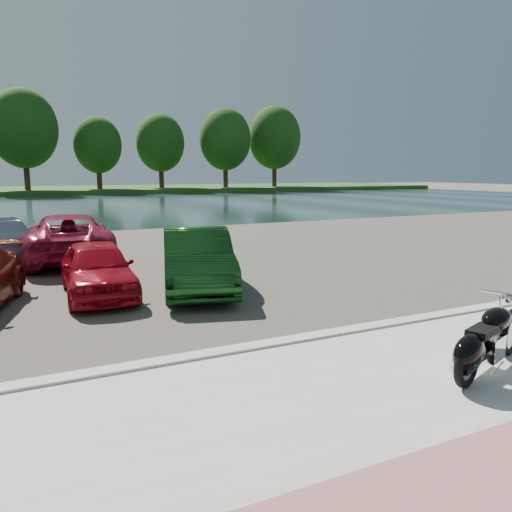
{
  "coord_description": "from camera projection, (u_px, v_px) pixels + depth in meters",
  "views": [
    {
      "loc": [
        -5.03,
        -4.97,
        2.91
      ],
      "look_at": [
        -0.33,
        4.63,
        1.1
      ],
      "focal_mm": 35.0,
      "sensor_mm": 36.0,
      "label": 1
    }
  ],
  "objects": [
    {
      "name": "far_trees",
      "position": [
        85.0,
        137.0,
        65.95
      ],
      "size": [
        70.25,
        10.68,
        12.52
      ],
      "color": "#382114",
      "rests_on": "far_bank"
    },
    {
      "name": "promenade",
      "position": [
        480.0,
        406.0,
        6.17
      ],
      "size": [
        60.0,
        6.0,
        0.1
      ],
      "primitive_type": "cube",
      "color": "#B5B2AB",
      "rests_on": "ground"
    },
    {
      "name": "car_10",
      "position": [
        69.0,
        237.0,
        16.14
      ],
      "size": [
        3.01,
        5.74,
        1.54
      ],
      "primitive_type": "imported",
      "rotation": [
        0.0,
        0.0,
        3.06
      ],
      "color": "maroon",
      "rests_on": "parking_lot"
    },
    {
      "name": "car_4",
      "position": [
        97.0,
        269.0,
        11.61
      ],
      "size": [
        1.69,
        3.84,
        1.29
      ],
      "primitive_type": "imported",
      "rotation": [
        0.0,
        0.0,
        -0.04
      ],
      "color": "#A60B1A",
      "rests_on": "parking_lot"
    },
    {
      "name": "ground",
      "position": [
        420.0,
        380.0,
        7.07
      ],
      "size": [
        200.0,
        200.0,
        0.0
      ],
      "primitive_type": "plane",
      "color": "#595447",
      "rests_on": "ground"
    },
    {
      "name": "river",
      "position": [
        77.0,
        206.0,
        42.48
      ],
      "size": [
        120.0,
        40.0,
        0.0
      ],
      "primitive_type": "cube",
      "color": "#182C2B",
      "rests_on": "ground"
    },
    {
      "name": "far_bank",
      "position": [
        50.0,
        190.0,
        70.76
      ],
      "size": [
        120.0,
        24.0,
        0.6
      ],
      "primitive_type": "cube",
      "color": "#1F4418",
      "rests_on": "ground"
    },
    {
      "name": "kerb",
      "position": [
        338.0,
        334.0,
        8.83
      ],
      "size": [
        60.0,
        0.3,
        0.14
      ],
      "primitive_type": "cube",
      "color": "#B5B2AB",
      "rests_on": "ground"
    },
    {
      "name": "car_5",
      "position": [
        197.0,
        259.0,
        12.22
      ],
      "size": [
        2.74,
        4.79,
        1.49
      ],
      "primitive_type": "imported",
      "rotation": [
        0.0,
        0.0,
        -0.27
      ],
      "color": "#0F3912",
      "rests_on": "parking_lot"
    },
    {
      "name": "motorcycle",
      "position": [
        484.0,
        343.0,
        6.94
      ],
      "size": [
        2.25,
        1.07,
        1.05
      ],
      "rotation": [
        0.0,
        0.0,
        0.34
      ],
      "color": "black",
      "rests_on": "promenade"
    },
    {
      "name": "parking_lot",
      "position": [
        182.0,
        259.0,
        16.8
      ],
      "size": [
        60.0,
        18.0,
        0.04
      ],
      "primitive_type": "cube",
      "color": "#3D3A31",
      "rests_on": "ground"
    }
  ]
}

